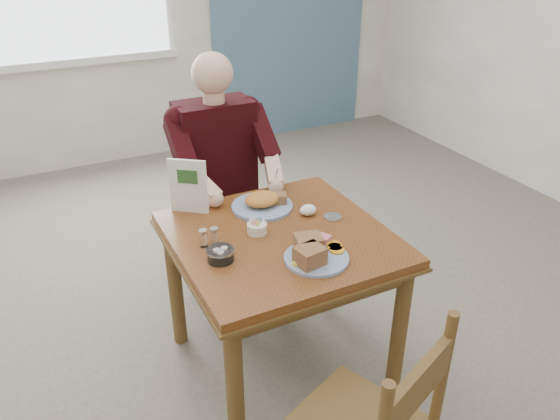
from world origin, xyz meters
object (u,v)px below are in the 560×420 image
near_plate (313,253)px  far_plate (263,202)px  diner (221,164)px  table (280,256)px  chair_far (218,211)px

near_plate → far_plate: near_plate is taller
diner → near_plate: 0.94m
diner → far_plate: 0.45m
diner → far_plate: size_ratio=3.70×
near_plate → diner: bearing=91.7°
table → far_plate: bearing=81.6°
diner → table: bearing=-90.0°
chair_far → near_plate: 1.08m
table → far_plate: far_plate is taller
table → near_plate: near_plate is taller
chair_far → table: bearing=-90.0°
table → near_plate: bearing=-83.1°
table → near_plate: 0.28m
diner → near_plate: diner is taller
diner → far_plate: diner is taller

